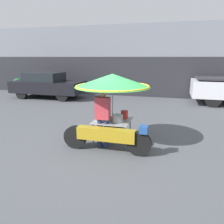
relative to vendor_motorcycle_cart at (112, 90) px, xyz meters
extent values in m
plane|color=#4C4F54|center=(-0.03, -0.28, -1.53)|extent=(36.00, 36.00, 0.00)
cube|color=gray|center=(-0.03, 8.84, 0.61)|extent=(28.00, 2.00, 4.30)
cube|color=#28282D|center=(-0.03, 7.81, -0.33)|extent=(23.80, 0.06, 2.40)
cylinder|color=black|center=(0.86, -0.57, -1.23)|extent=(0.62, 0.14, 0.62)
cylinder|color=black|center=(-0.87, -0.57, -1.23)|extent=(0.62, 0.14, 0.62)
cube|color=#B7931E|center=(0.00, -0.57, -1.07)|extent=(1.52, 0.24, 0.32)
cube|color=#234C93|center=(0.96, -0.57, -0.85)|extent=(0.20, 0.24, 0.18)
cylinder|color=black|center=(0.00, 0.36, -1.26)|extent=(0.56, 0.14, 0.56)
cylinder|color=#515156|center=(0.43, -0.35, -1.21)|extent=(0.03, 0.03, 0.65)
cylinder|color=#515156|center=(0.43, 0.48, -1.21)|extent=(0.03, 0.03, 0.65)
cylinder|color=#515156|center=(-0.44, -0.35, -1.21)|extent=(0.03, 0.03, 0.65)
cylinder|color=#515156|center=(-0.44, 0.48, -1.21)|extent=(0.03, 0.03, 0.65)
cube|color=#9E9EA3|center=(0.00, 0.07, -0.88)|extent=(1.01, 0.98, 0.02)
cylinder|color=#B2B2B7|center=(0.00, 0.07, -0.40)|extent=(0.03, 0.03, 0.94)
cone|color=green|center=(0.00, 0.07, 0.25)|extent=(2.05, 2.05, 0.35)
torus|color=yellow|center=(0.00, 0.07, 0.09)|extent=(2.00, 2.00, 0.05)
cylinder|color=silver|center=(-0.23, -0.10, -0.75)|extent=(0.33, 0.33, 0.23)
cylinder|color=#939399|center=(0.17, -0.08, -0.77)|extent=(0.31, 0.31, 0.20)
cylinder|color=#B7B7BC|center=(-0.05, 0.26, -0.82)|extent=(0.30, 0.30, 0.10)
cylinder|color=red|center=(0.27, 0.34, -0.75)|extent=(0.21, 0.21, 0.23)
cylinder|color=navy|center=(-0.27, -0.29, -1.14)|extent=(0.14, 0.14, 0.79)
cylinder|color=navy|center=(-0.09, -0.29, -1.14)|extent=(0.14, 0.14, 0.79)
cube|color=#C13847|center=(-0.18, -0.29, -0.45)|extent=(0.38, 0.22, 0.59)
sphere|color=#A87A5B|center=(-0.18, -0.29, -0.05)|extent=(0.21, 0.21, 0.21)
cylinder|color=black|center=(-4.26, 5.09, -1.20)|extent=(0.67, 0.20, 0.67)
cylinder|color=black|center=(-4.26, 6.63, -1.20)|extent=(0.67, 0.20, 0.67)
cylinder|color=black|center=(-6.89, 5.09, -1.20)|extent=(0.67, 0.20, 0.67)
cylinder|color=black|center=(-6.89, 6.63, -1.20)|extent=(0.67, 0.20, 0.67)
cube|color=black|center=(-5.58, 5.86, -0.86)|extent=(4.24, 1.80, 0.67)
cube|color=#1E2328|center=(-5.79, 5.86, -0.28)|extent=(2.03, 1.58, 0.50)
cylinder|color=black|center=(3.52, 5.80, -1.15)|extent=(0.78, 0.24, 0.78)
cylinder|color=black|center=(3.52, 7.41, -1.15)|extent=(0.78, 0.24, 0.78)
cube|color=#2D2D33|center=(4.01, 6.60, -0.20)|extent=(2.57, 1.82, 0.08)
cylinder|color=#2D2D33|center=(-8.58, 7.00, -1.41)|extent=(0.32, 0.32, 0.26)
sphere|color=#1E5B2D|center=(-8.58, 7.00, -0.94)|extent=(0.79, 0.79, 0.79)
camera|label=1|loc=(1.56, -5.61, 0.86)|focal=35.00mm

